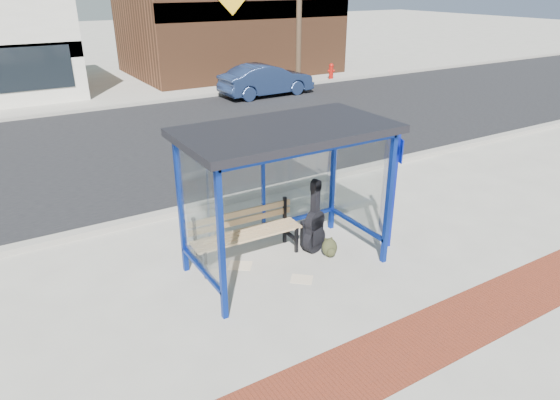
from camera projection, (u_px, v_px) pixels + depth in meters
ground at (286, 265)px, 8.46m from camera, size 120.00×120.00×0.00m
brick_paver_strip at (392, 355)px, 6.43m from camera, size 60.00×1.00×0.01m
curb_near at (215, 203)px, 10.71m from camera, size 60.00×0.25×0.12m
street_asphalt at (143, 144)px, 14.72m from camera, size 60.00×10.00×0.00m
curb_far at (102, 108)px, 18.68m from camera, size 60.00×0.25×0.12m
far_sidewalk at (91, 100)px, 20.19m from camera, size 60.00×4.00×0.01m
bus_shelter at (284, 148)px, 7.68m from camera, size 3.30×1.80×2.42m
storefront_brown at (228, 7)px, 25.44m from camera, size 10.00×7.08×6.40m
bench at (245, 231)px, 8.50m from camera, size 1.94×0.52×0.91m
guitar_bag at (315, 228)px, 8.71m from camera, size 0.49×0.27×1.29m
suitcase at (310, 235)px, 8.93m from camera, size 0.37×0.29×0.56m
backpack at (330, 248)px, 8.69m from camera, size 0.32×0.31×0.33m
sign_post at (394, 183)px, 8.60m from camera, size 0.14×0.26×2.19m
newspaper_a at (218, 275)px, 8.19m from camera, size 0.40×0.44×0.01m
newspaper_b at (302, 279)px, 8.06m from camera, size 0.45×0.44×0.01m
newspaper_c at (240, 265)px, 8.45m from camera, size 0.49×0.47×0.01m
parked_car at (266, 80)px, 20.71m from camera, size 4.01×1.52×1.31m
fire_hydrant at (331, 71)px, 24.24m from camera, size 0.35×0.23×0.77m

